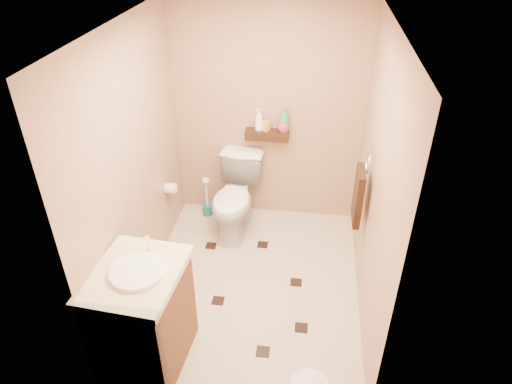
# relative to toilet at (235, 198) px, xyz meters

# --- Properties ---
(ground) EXTENTS (2.50, 2.50, 0.00)m
(ground) POSITION_rel_toilet_xyz_m (0.30, -0.83, -0.42)
(ground) COLOR tan
(ground) RESTS_ON ground
(wall_back) EXTENTS (2.00, 0.04, 2.40)m
(wall_back) POSITION_rel_toilet_xyz_m (0.30, 0.42, 0.78)
(wall_back) COLOR #A97B60
(wall_back) RESTS_ON ground
(wall_front) EXTENTS (2.00, 0.04, 2.40)m
(wall_front) POSITION_rel_toilet_xyz_m (0.30, -2.08, 0.78)
(wall_front) COLOR #A97B60
(wall_front) RESTS_ON ground
(wall_left) EXTENTS (0.04, 2.50, 2.40)m
(wall_left) POSITION_rel_toilet_xyz_m (-0.70, -0.83, 0.78)
(wall_left) COLOR #A97B60
(wall_left) RESTS_ON ground
(wall_right) EXTENTS (0.04, 2.50, 2.40)m
(wall_right) POSITION_rel_toilet_xyz_m (1.30, -0.83, 0.78)
(wall_right) COLOR #A97B60
(wall_right) RESTS_ON ground
(ceiling) EXTENTS (2.00, 2.50, 0.02)m
(ceiling) POSITION_rel_toilet_xyz_m (0.30, -0.83, 1.98)
(ceiling) COLOR silver
(ceiling) RESTS_ON wall_back
(wall_shelf) EXTENTS (0.46, 0.14, 0.10)m
(wall_shelf) POSITION_rel_toilet_xyz_m (0.30, 0.34, 0.60)
(wall_shelf) COLOR #36220E
(wall_shelf) RESTS_ON wall_back
(floor_accents) EXTENTS (1.12, 1.47, 0.01)m
(floor_accents) POSITION_rel_toilet_xyz_m (0.36, -0.90, -0.41)
(floor_accents) COLOR black
(floor_accents) RESTS_ON ground
(toilet) EXTENTS (0.53, 0.85, 0.83)m
(toilet) POSITION_rel_toilet_xyz_m (0.00, 0.00, 0.00)
(toilet) COLOR white
(toilet) RESTS_ON ground
(vanity) EXTENTS (0.68, 0.80, 1.06)m
(vanity) POSITION_rel_toilet_xyz_m (-0.40, -1.77, 0.05)
(vanity) COLOR brown
(vanity) RESTS_ON ground
(toilet_brush) EXTENTS (0.11, 0.11, 0.50)m
(toilet_brush) POSITION_rel_toilet_xyz_m (-0.37, 0.24, -0.24)
(toilet_brush) COLOR #1B6D65
(toilet_brush) RESTS_ON ground
(towel_ring) EXTENTS (0.12, 0.30, 0.76)m
(towel_ring) POSITION_rel_toilet_xyz_m (1.21, -0.58, 0.53)
(towel_ring) COLOR silver
(towel_ring) RESTS_ON wall_right
(toilet_paper) EXTENTS (0.12, 0.11, 0.12)m
(toilet_paper) POSITION_rel_toilet_xyz_m (-0.64, -0.18, 0.18)
(toilet_paper) COLOR white
(toilet_paper) RESTS_ON wall_left
(bottle_a) EXTENTS (0.12, 0.12, 0.23)m
(bottle_a) POSITION_rel_toilet_xyz_m (0.21, 0.34, 0.77)
(bottle_a) COLOR white
(bottle_a) RESTS_ON wall_shelf
(bottle_b) EXTENTS (0.10, 0.10, 0.15)m
(bottle_b) POSITION_rel_toilet_xyz_m (0.29, 0.34, 0.73)
(bottle_b) COLOR gold
(bottle_b) RESTS_ON wall_shelf
(bottle_c) EXTENTS (0.16, 0.16, 0.16)m
(bottle_c) POSITION_rel_toilet_xyz_m (0.47, 0.34, 0.73)
(bottle_c) COLOR #F91D3F
(bottle_c) RESTS_ON wall_shelf
(bottle_d) EXTENTS (0.13, 0.13, 0.27)m
(bottle_d) POSITION_rel_toilet_xyz_m (0.47, 0.34, 0.79)
(bottle_d) COLOR #35A058
(bottle_d) RESTS_ON wall_shelf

